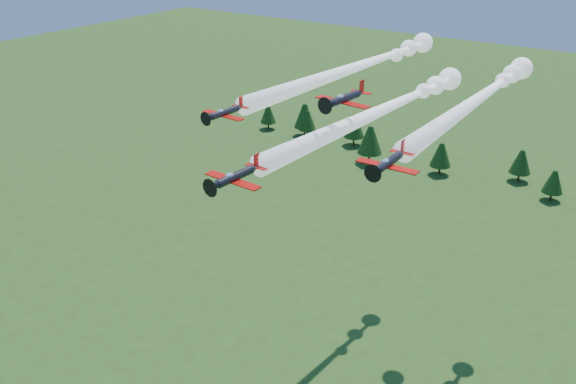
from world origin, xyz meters
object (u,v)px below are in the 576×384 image
Objects in this scene: plane_lead at (389,107)px; plane_right at (483,95)px; plane_left at (364,64)px; plane_slot at (344,99)px.

plane_right is (10.12, 9.97, 1.04)m from plane_lead.
plane_slot is at bearing -63.11° from plane_left.
plane_lead is 6.96× the size of plane_slot.
plane_right is (21.02, -2.49, -1.17)m from plane_left.
plane_right is 25.12m from plane_slot.
plane_lead is 16.70m from plane_left.
plane_slot reaches higher than plane_right.
plane_left is 27.56m from plane_slot.
plane_slot reaches higher than plane_lead.
plane_left is 7.16× the size of plane_slot.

